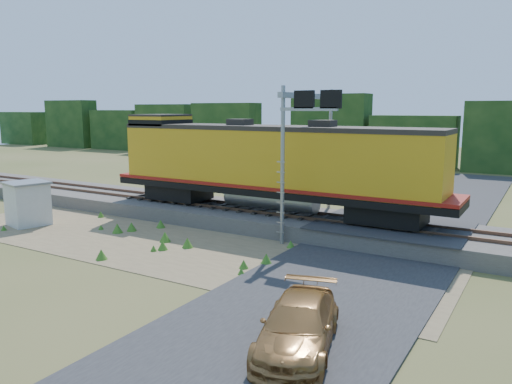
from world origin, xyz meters
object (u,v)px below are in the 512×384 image
Objects in this scene: locomotive at (266,163)px; shed at (28,203)px; car at (298,325)px; signal_gantry at (310,126)px.

locomotive is 7.95× the size of shed.
shed is 0.54× the size of car.
shed is at bearing 148.48° from car.
locomotive is at bearing 43.57° from shed.
car is (4.85, -11.09, -4.81)m from signal_gantry.
shed is 19.62m from car.
shed reaches higher than car.
shed is (-11.22, -6.49, -2.21)m from locomotive.
locomotive is 2.65× the size of signal_gantry.
signal_gantry is 1.61× the size of car.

